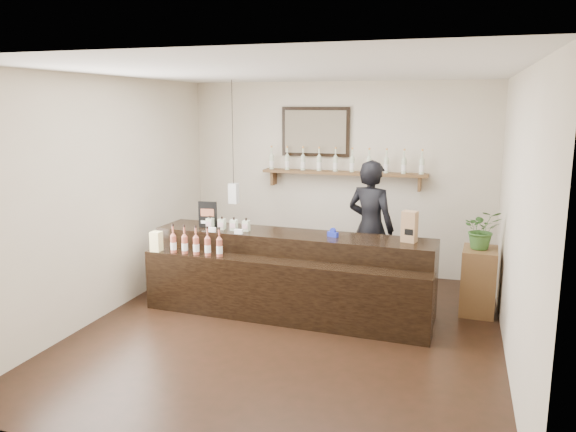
% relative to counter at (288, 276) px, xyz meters
% --- Properties ---
extents(ground, '(5.00, 5.00, 0.00)m').
position_rel_counter_xyz_m(ground, '(0.18, -0.57, -0.45)').
color(ground, black).
rests_on(ground, ground).
extents(room_shell, '(5.00, 5.00, 5.00)m').
position_rel_counter_xyz_m(room_shell, '(0.18, -0.57, 1.26)').
color(room_shell, beige).
rests_on(room_shell, ground).
extents(back_wall_decor, '(2.66, 0.96, 1.69)m').
position_rel_counter_xyz_m(back_wall_decor, '(0.02, 1.80, 1.31)').
color(back_wall_decor, brown).
rests_on(back_wall_decor, ground).
extents(counter, '(3.43, 1.06, 1.11)m').
position_rel_counter_xyz_m(counter, '(0.00, 0.00, 0.00)').
color(counter, black).
rests_on(counter, ground).
extents(promo_sign, '(0.24, 0.05, 0.33)m').
position_rel_counter_xyz_m(promo_sign, '(-1.09, 0.12, 0.67)').
color(promo_sign, black).
rests_on(promo_sign, counter).
extents(paper_bag, '(0.19, 0.16, 0.35)m').
position_rel_counter_xyz_m(paper_bag, '(1.39, 0.10, 0.68)').
color(paper_bag, '#936E47').
rests_on(paper_bag, counter).
extents(tape_dispenser, '(0.14, 0.09, 0.11)m').
position_rel_counter_xyz_m(tape_dispenser, '(0.52, 0.08, 0.55)').
color(tape_dispenser, '#16229F').
rests_on(tape_dispenser, counter).
extents(side_cabinet, '(0.42, 0.56, 0.79)m').
position_rel_counter_xyz_m(side_cabinet, '(2.18, 0.67, -0.05)').
color(side_cabinet, brown).
rests_on(side_cabinet, ground).
extents(potted_plant, '(0.48, 0.44, 0.47)m').
position_rel_counter_xyz_m(potted_plant, '(2.18, 0.67, 0.58)').
color(potted_plant, '#356026').
rests_on(potted_plant, side_cabinet).
extents(shopkeeper, '(0.85, 0.70, 2.01)m').
position_rel_counter_xyz_m(shopkeeper, '(0.82, 0.98, 0.56)').
color(shopkeeper, black).
rests_on(shopkeeper, ground).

